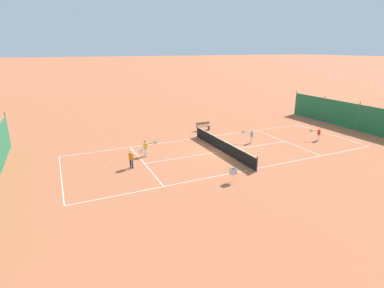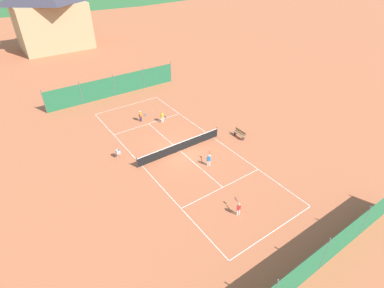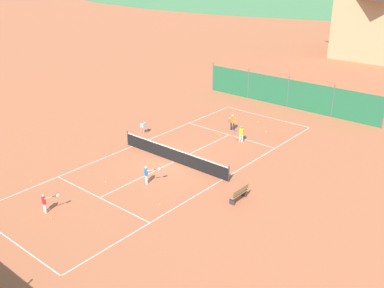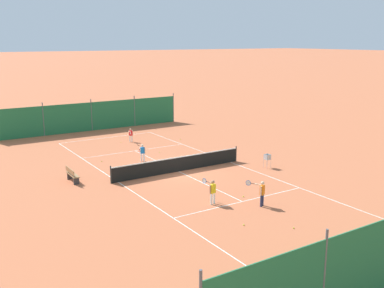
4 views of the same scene
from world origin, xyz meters
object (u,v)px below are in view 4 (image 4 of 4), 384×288
tennis_ball_by_net_right (294,228)px  courtside_bench (72,175)px  tennis_net (179,164)px  player_near_baseline (142,152)px  tennis_ball_alley_left (243,196)px  tennis_ball_by_net_left (121,142)px  tennis_ball_far_corner (102,161)px  player_near_service (212,190)px  player_far_service (131,134)px  tennis_ball_service_box (180,139)px  tennis_ball_alley_right (244,225)px  player_far_baseline (261,192)px  ball_hopper (267,158)px  tennis_ball_near_corner (159,152)px

tennis_ball_by_net_right → courtside_bench: courtside_bench is taller
tennis_ball_by_net_right → tennis_net: bearing=-91.2°
player_near_baseline → tennis_ball_alley_left: player_near_baseline is taller
tennis_ball_by_net_left → tennis_ball_far_corner: size_ratio=1.00×
tennis_net → player_near_baseline: size_ratio=7.75×
player_near_baseline → player_near_service: size_ratio=0.94×
player_near_baseline → player_far_service: player_near_baseline is taller
tennis_ball_by_net_right → tennis_ball_service_box: same height
tennis_ball_alley_right → courtside_bench: (4.49, -10.34, 0.42)m
player_far_baseline → tennis_ball_by_net_left: (0.19, -16.86, -0.72)m
tennis_ball_alley_right → ball_hopper: 9.69m
player_near_baseline → tennis_ball_far_corner: size_ratio=17.94×
tennis_ball_by_net_left → tennis_ball_alley_right: size_ratio=1.00×
player_near_baseline → tennis_net: bearing=104.4°
player_near_baseline → tennis_ball_far_corner: 2.85m
tennis_ball_far_corner → courtside_bench: size_ratio=0.04×
player_near_service → tennis_ball_far_corner: bearing=-80.5°
player_near_service → tennis_ball_alley_left: bearing=177.8°
tennis_net → tennis_ball_far_corner: (3.26, -4.78, -0.47)m
tennis_ball_near_corner → tennis_ball_service_box: (-3.56, -2.95, 0.00)m
player_near_service → tennis_ball_near_corner: size_ratio=19.09×
courtside_bench → player_far_service: bearing=-133.3°
player_near_baseline → tennis_ball_alley_right: (0.99, 12.21, -0.66)m
tennis_ball_by_net_left → player_far_service: bearing=165.3°
player_far_service → tennis_ball_service_box: player_far_service is taller
tennis_net → tennis_ball_near_corner: tennis_net is taller
player_near_service → tennis_ball_alley_right: 3.12m
tennis_net → courtside_bench: tennis_net is taller
tennis_ball_by_net_left → tennis_ball_alley_left: same height
player_near_service → tennis_ball_service_box: 15.06m
player_near_baseline → tennis_ball_by_net_right: 13.69m
player_far_baseline → tennis_ball_alley_right: (2.26, 1.45, -0.72)m
tennis_ball_near_corner → player_far_service: bearing=-86.5°
tennis_ball_alley_left → tennis_ball_near_corner: (-0.78, -10.79, 0.00)m
tennis_ball_service_box → tennis_ball_near_corner: bearing=39.6°
tennis_ball_near_corner → courtside_bench: size_ratio=0.04×
player_near_service → tennis_ball_by_net_left: (-1.70, -15.30, -0.70)m
player_far_baseline → tennis_ball_alley_left: player_far_baseline is taller
tennis_net → tennis_ball_alley_left: (-0.47, 5.89, -0.47)m
player_near_baseline → tennis_ball_near_corner: 2.69m
player_far_baseline → tennis_ball_near_corner: bearing=-94.0°
tennis_ball_by_net_right → tennis_ball_service_box: bearing=-105.5°
ball_hopper → player_near_baseline: bearing=-42.8°
tennis_ball_far_corner → player_near_service: bearing=99.5°
tennis_net → tennis_ball_alley_right: bearing=78.1°
tennis_ball_alley_left → courtside_bench: (6.82, -7.40, 0.42)m
tennis_ball_alley_left → ball_hopper: bearing=-143.5°
tennis_ball_by_net_left → tennis_ball_far_corner: bearing=53.5°
tennis_ball_far_corner → courtside_bench: bearing=46.7°
tennis_ball_by_net_right → tennis_ball_far_corner: bearing=-78.5°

